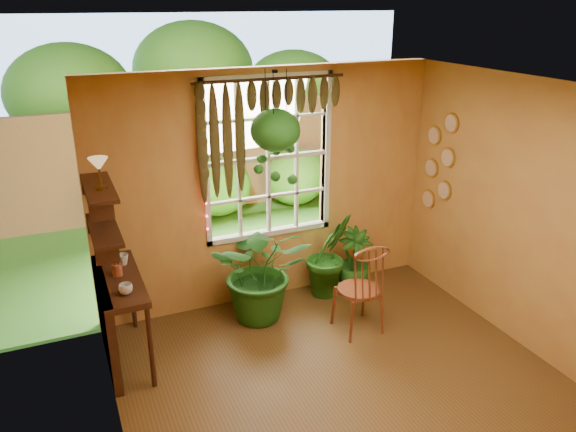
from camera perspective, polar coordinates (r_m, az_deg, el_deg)
name	(u,v)px	position (r m, az deg, el deg)	size (l,w,h in m)	color
floor	(365,408)	(5.26, 7.85, -18.78)	(4.50, 4.50, 0.00)	brown
ceiling	(384,99)	(4.10, 9.75, 11.62)	(4.50, 4.50, 0.00)	white
wall_back	(269,189)	(6.38, -1.90, 2.80)	(4.00, 4.00, 0.00)	gold
wall_left	(113,325)	(3.95, -17.34, -10.51)	(4.50, 4.50, 0.00)	gold
wall_right	(560,232)	(5.76, 25.89, -1.47)	(4.50, 4.50, 0.00)	gold
window	(268,158)	(6.31, -2.05, 5.90)	(1.52, 0.10, 1.86)	white
valance_vine	(264,109)	(6.04, -2.45, 10.83)	(1.70, 0.12, 1.10)	#3A1B0F
string_lights	(204,163)	(5.99, -8.55, 5.33)	(0.03, 0.03, 1.54)	#FF2633
wall_plates	(439,163)	(6.90, 15.08, 5.23)	(0.04, 0.32, 1.10)	#FFF5D0
counter_ledge	(111,312)	(5.73, -17.55, -9.24)	(0.40, 1.20, 0.90)	#3A1B0F
shelf_lower	(104,230)	(5.37, -18.18, -1.33)	(0.25, 0.90, 0.04)	#3A1B0F
shelf_upper	(99,188)	(5.24, -18.67, 2.71)	(0.25, 0.90, 0.04)	#3A1B0F
backyard	(190,119)	(10.75, -9.91, 9.72)	(14.00, 10.00, 12.00)	#30621C
windsor_chair	(360,301)	(6.09, 7.30, -8.61)	(0.47, 0.49, 1.21)	maroon
potted_plant_left	(262,270)	(6.19, -2.67, -5.50)	(1.05, 0.91, 1.17)	#165015
potted_plant_mid	(329,254)	(6.72, 4.21, -3.91)	(0.57, 0.46, 1.04)	#165015
potted_plant_right	(354,260)	(6.91, 6.73, -4.44)	(0.44, 0.44, 0.78)	#165015
hanging_basket	(275,137)	(5.97, -1.29, 8.05)	(0.53, 0.53, 1.21)	black
cup_a	(126,289)	(5.24, -16.16, -7.13)	(0.12, 0.12, 0.10)	silver
cup_b	(123,260)	(5.80, -16.45, -4.26)	(0.12, 0.12, 0.11)	beige
brush_jar	(116,262)	(5.56, -17.04, -4.53)	(0.09, 0.09, 0.35)	brown
shelf_vase	(100,211)	(5.60, -18.53, 0.47)	(0.13, 0.13, 0.14)	#B2AD99
tiffany_lamp	(99,166)	(5.08, -18.68, 4.82)	(0.17, 0.17, 0.28)	brown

